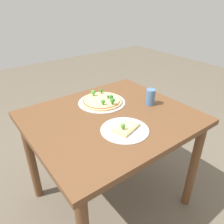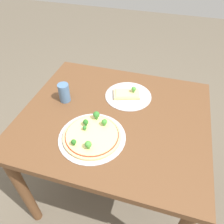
# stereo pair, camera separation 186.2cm
# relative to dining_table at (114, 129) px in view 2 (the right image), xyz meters

# --- Properties ---
(ground_plane) EXTENTS (8.00, 8.00, 0.00)m
(ground_plane) POSITION_rel_dining_table_xyz_m (0.00, 0.00, -0.65)
(ground_plane) COLOR brown
(dining_table) EXTENTS (1.01, 0.88, 0.77)m
(dining_table) POSITION_rel_dining_table_xyz_m (0.00, 0.00, 0.00)
(dining_table) COLOR brown
(dining_table) RESTS_ON ground_plane
(pizza_tray_whole) EXTENTS (0.33, 0.33, 0.07)m
(pizza_tray_whole) POSITION_rel_dining_table_xyz_m (0.06, 0.18, 0.13)
(pizza_tray_whole) COLOR #B7B7BC
(pizza_tray_whole) RESTS_ON dining_table
(pizza_tray_slice) EXTENTS (0.28, 0.28, 0.06)m
(pizza_tray_slice) POSITION_rel_dining_table_xyz_m (-0.03, -0.18, 0.12)
(pizza_tray_slice) COLOR #B7B7BC
(pizza_tray_slice) RESTS_ON dining_table
(drinking_cup) EXTENTS (0.06, 0.06, 0.11)m
(drinking_cup) POSITION_rel_dining_table_xyz_m (0.31, -0.04, 0.17)
(drinking_cup) COLOR #4C7099
(drinking_cup) RESTS_ON dining_table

